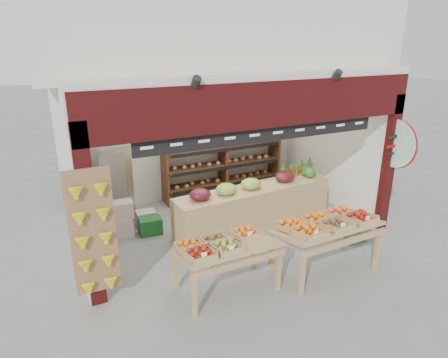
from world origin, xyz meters
TOP-DOWN VIEW (x-y plane):
  - ground at (0.00, 0.00)m, footprint 60.00×60.00m
  - shop_structure at (0.00, 1.61)m, footprint 6.36×5.12m
  - banana_board at (-2.73, -1.17)m, footprint 0.60×0.15m
  - gift_sign at (2.75, -1.15)m, footprint 0.04×0.93m
  - back_shelving at (0.70, 1.96)m, footprint 2.93×0.48m
  - refrigerator at (-1.99, 1.57)m, footprint 0.81×0.81m
  - cardboard_stack at (-1.76, 0.86)m, footprint 1.00×0.73m
  - mid_counter at (0.48, 0.09)m, footprint 3.35×0.90m
  - display_table_left at (-1.04, -1.56)m, footprint 1.49×0.84m
  - display_table_right at (0.71, -1.79)m, footprint 1.65×0.95m
  - watermelon_pile at (1.95, -1.10)m, footprint 0.73×0.68m

SIDE VIEW (x-z plane):
  - ground at x=0.00m, z-range 0.00..0.00m
  - watermelon_pile at x=1.95m, z-range -0.07..0.44m
  - cardboard_stack at x=-1.76m, z-range -0.09..0.61m
  - mid_counter at x=0.48m, z-range -0.07..0.98m
  - display_table_left at x=-1.04m, z-range 0.25..1.21m
  - display_table_right at x=0.71m, z-range 0.30..1.33m
  - refrigerator at x=-1.99m, z-range 0.00..1.63m
  - banana_board at x=-2.73m, z-range 0.22..2.02m
  - back_shelving at x=0.70m, z-range 0.22..2.04m
  - gift_sign at x=2.75m, z-range 1.29..2.21m
  - shop_structure at x=0.00m, z-range 1.22..6.62m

